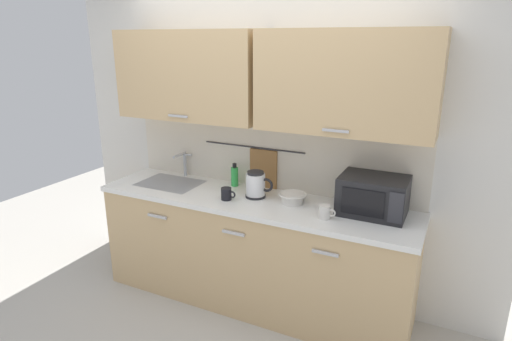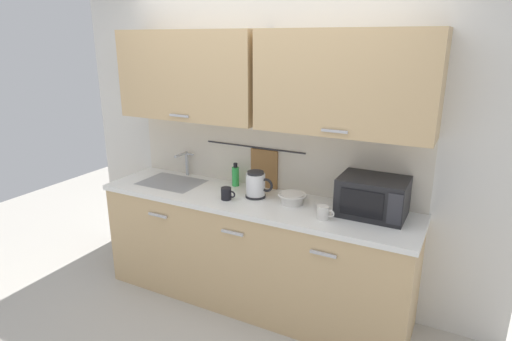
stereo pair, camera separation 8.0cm
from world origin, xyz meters
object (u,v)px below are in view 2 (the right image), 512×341
at_px(dish_soap_bottle, 236,176).
at_px(microwave, 373,196).
at_px(mug_near_sink, 226,194).
at_px(mixing_bowl, 292,198).
at_px(electric_kettle, 256,185).
at_px(mug_by_kettle, 323,213).

bearing_deg(dish_soap_bottle, microwave, -4.59).
relative_size(mug_near_sink, mixing_bowl, 0.56).
bearing_deg(electric_kettle, mug_by_kettle, -15.27).
bearing_deg(mug_by_kettle, mixing_bowl, 150.38).
height_order(microwave, mug_by_kettle, microwave).
xyz_separation_m(electric_kettle, mixing_bowl, (0.30, 0.01, -0.06)).
distance_m(dish_soap_bottle, mug_by_kettle, 0.94).
bearing_deg(mug_by_kettle, dish_soap_bottle, 159.78).
height_order(dish_soap_bottle, mixing_bowl, dish_soap_bottle).
xyz_separation_m(microwave, mug_by_kettle, (-0.27, -0.23, -0.09)).
bearing_deg(mug_by_kettle, mug_near_sink, 179.05).
xyz_separation_m(mixing_bowl, mug_by_kettle, (0.30, -0.17, 0.00)).
bearing_deg(mug_by_kettle, electric_kettle, 164.73).
height_order(mug_near_sink, mixing_bowl, mug_near_sink).
bearing_deg(dish_soap_bottle, mixing_bowl, -14.76).
relative_size(mug_near_sink, mug_by_kettle, 1.00).
xyz_separation_m(dish_soap_bottle, mixing_bowl, (0.58, -0.15, -0.04)).
relative_size(microwave, dish_soap_bottle, 2.35).
relative_size(dish_soap_bottle, mug_near_sink, 1.63).
height_order(electric_kettle, mug_near_sink, electric_kettle).
bearing_deg(microwave, electric_kettle, -175.65).
distance_m(electric_kettle, dish_soap_bottle, 0.32).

